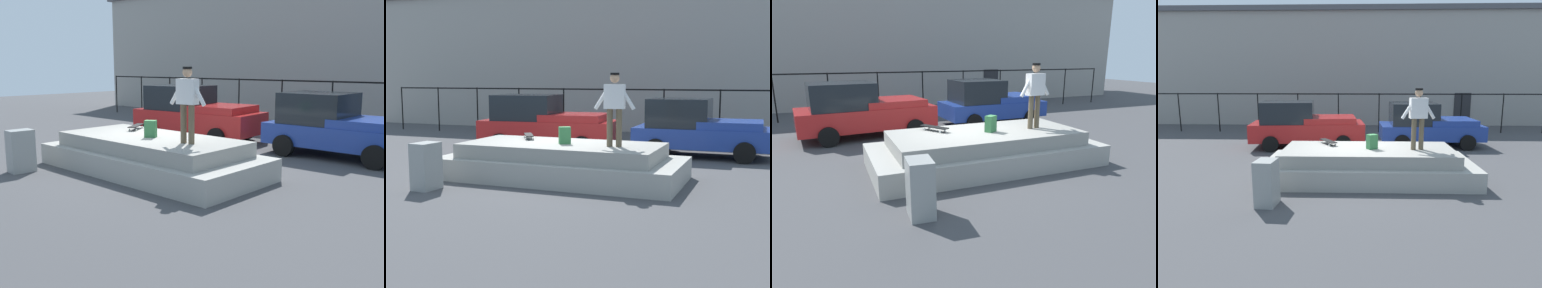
% 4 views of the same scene
% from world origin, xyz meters
% --- Properties ---
extents(ground_plane, '(60.00, 60.00, 0.00)m').
position_xyz_m(ground_plane, '(0.00, 0.00, 0.00)').
color(ground_plane, '#424244').
extents(concrete_ledge, '(5.97, 2.70, 0.90)m').
position_xyz_m(concrete_ledge, '(0.36, -0.40, 0.41)').
color(concrete_ledge, '#9E9B93').
rests_on(concrete_ledge, ground_plane).
extents(skateboarder, '(0.99, 0.30, 1.73)m').
position_xyz_m(skateboarder, '(1.74, -0.52, 1.91)').
color(skateboarder, brown).
rests_on(skateboarder, concrete_ledge).
extents(skateboard, '(0.61, 0.82, 0.12)m').
position_xyz_m(skateboard, '(-0.86, 0.16, 1.00)').
color(skateboard, black).
rests_on(skateboard, concrete_ledge).
extents(backpack, '(0.34, 0.32, 0.42)m').
position_xyz_m(backpack, '(0.46, -0.49, 1.11)').
color(backpack, '#33723F').
rests_on(backpack, concrete_ledge).
extents(car_red_pickup_near, '(4.85, 2.54, 1.93)m').
position_xyz_m(car_red_pickup_near, '(-2.28, 4.17, 0.95)').
color(car_red_pickup_near, '#B21E1E').
rests_on(car_red_pickup_near, ground_plane).
extents(car_blue_pickup_mid, '(4.31, 2.29, 1.86)m').
position_xyz_m(car_blue_pickup_mid, '(2.95, 4.58, 0.91)').
color(car_blue_pickup_mid, navy).
rests_on(car_blue_pickup_mid, ground_plane).
extents(utility_box, '(0.48, 0.63, 1.07)m').
position_xyz_m(utility_box, '(-2.02, -2.63, 0.53)').
color(utility_box, gray).
rests_on(utility_box, ground_plane).
extents(fence_row, '(24.06, 0.06, 2.10)m').
position_xyz_m(fence_row, '(0.00, 8.21, 1.44)').
color(fence_row, black).
rests_on(fence_row, ground_plane).
extents(warehouse_building, '(32.21, 7.10, 7.12)m').
position_xyz_m(warehouse_building, '(0.00, 14.39, 3.57)').
color(warehouse_building, gray).
rests_on(warehouse_building, ground_plane).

